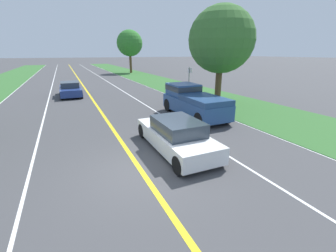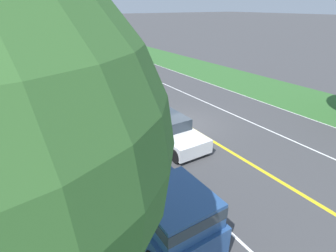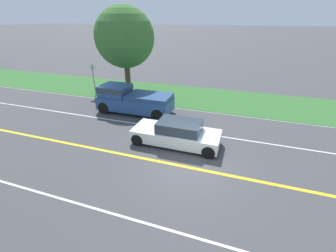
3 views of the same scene
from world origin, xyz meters
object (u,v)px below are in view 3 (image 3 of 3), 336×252
(pickup_truck, at_px, (132,99))
(dog, at_px, (194,129))
(ego_car, at_px, (177,133))
(roadside_tree_right_near, at_px, (125,38))
(street_sign, at_px, (93,76))

(pickup_truck, bearing_deg, dog, -113.55)
(ego_car, distance_m, pickup_truck, 5.49)
(ego_car, distance_m, roadside_tree_right_near, 10.31)
(ego_car, distance_m, dog, 1.34)
(ego_car, relative_size, roadside_tree_right_near, 0.65)
(pickup_truck, bearing_deg, street_sign, 62.90)
(ego_car, relative_size, street_sign, 1.72)
(pickup_truck, relative_size, roadside_tree_right_near, 0.74)
(ego_car, xyz_separation_m, dog, (1.13, -0.70, -0.13))
(ego_car, xyz_separation_m, street_sign, (5.83, 9.23, 1.06))
(pickup_truck, height_order, street_sign, street_sign)
(roadside_tree_right_near, bearing_deg, ego_car, -136.58)
(roadside_tree_right_near, bearing_deg, dog, -128.53)
(pickup_truck, height_order, roadside_tree_right_near, roadside_tree_right_near)
(dog, xyz_separation_m, street_sign, (4.70, 9.93, 1.19))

